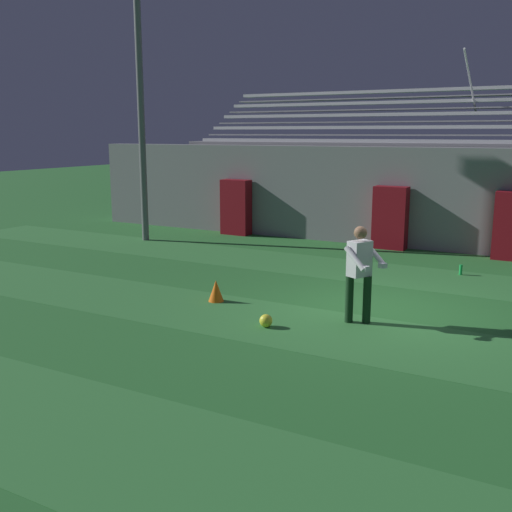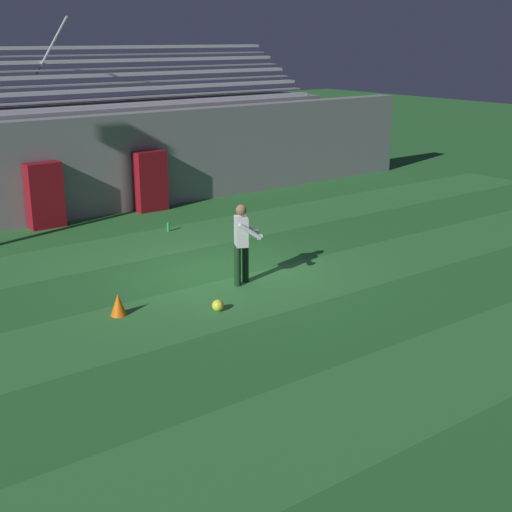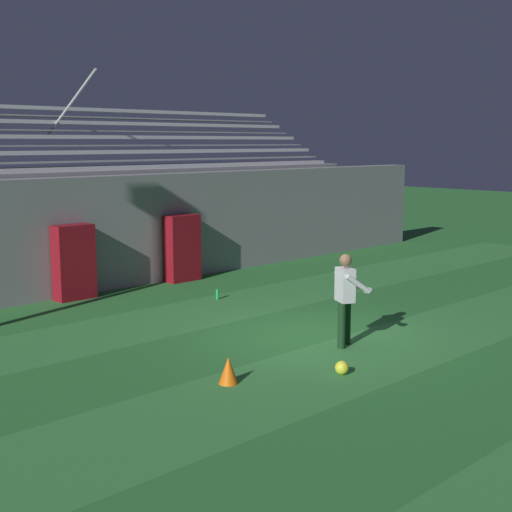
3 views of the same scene
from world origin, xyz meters
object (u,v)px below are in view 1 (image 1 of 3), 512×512
(padding_pillar_gate_left, at_px, (390,218))
(padding_pillar_far_left, at_px, (236,207))
(floodlight_pole, at_px, (139,71))
(traffic_cone, at_px, (216,291))
(goalkeeper, at_px, (360,268))
(soccer_ball, at_px, (266,321))
(water_bottle, at_px, (461,270))

(padding_pillar_gate_left, bearing_deg, padding_pillar_far_left, 180.00)
(floodlight_pole, xyz_separation_m, traffic_cone, (5.50, -4.66, -4.71))
(goalkeeper, bearing_deg, traffic_cone, -179.00)
(floodlight_pole, height_order, traffic_cone, floodlight_pole)
(goalkeeper, relative_size, traffic_cone, 3.98)
(soccer_ball, bearing_deg, traffic_cone, 149.71)
(soccer_ball, xyz_separation_m, traffic_cone, (-1.57, 0.92, 0.10))
(padding_pillar_far_left, bearing_deg, soccer_ball, -56.31)
(padding_pillar_gate_left, height_order, padding_pillar_far_left, same)
(goalkeeper, relative_size, water_bottle, 6.96)
(soccer_ball, bearing_deg, water_bottle, 68.50)
(goalkeeper, bearing_deg, padding_pillar_far_left, 133.46)
(traffic_cone, bearing_deg, goalkeeper, 1.00)
(padding_pillar_gate_left, xyz_separation_m, padding_pillar_far_left, (-4.99, 0.00, 0.00))
(goalkeeper, xyz_separation_m, soccer_ball, (-1.27, -0.97, -0.84))
(traffic_cone, distance_m, water_bottle, 5.88)
(floodlight_pole, xyz_separation_m, soccer_ball, (7.07, -5.58, -4.81))
(padding_pillar_gate_left, xyz_separation_m, floodlight_pole, (-6.86, -2.21, 4.05))
(water_bottle, bearing_deg, goalkeeper, -101.07)
(traffic_cone, bearing_deg, padding_pillar_far_left, 117.79)
(padding_pillar_far_left, height_order, soccer_ball, padding_pillar_far_left)
(padding_pillar_gate_left, distance_m, soccer_ball, 7.83)
(padding_pillar_gate_left, xyz_separation_m, traffic_cone, (-1.36, -6.88, -0.66))
(padding_pillar_far_left, bearing_deg, traffic_cone, -62.21)
(water_bottle, bearing_deg, padding_pillar_gate_left, 135.36)
(padding_pillar_far_left, bearing_deg, padding_pillar_gate_left, 0.00)
(padding_pillar_far_left, xyz_separation_m, soccer_ball, (5.20, -7.79, -0.76))
(goalkeeper, bearing_deg, water_bottle, 78.93)
(padding_pillar_far_left, xyz_separation_m, goalkeeper, (6.47, -6.83, 0.08))
(floodlight_pole, distance_m, water_bottle, 10.40)
(padding_pillar_far_left, relative_size, soccer_ball, 7.91)
(traffic_cone, bearing_deg, soccer_ball, -30.29)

